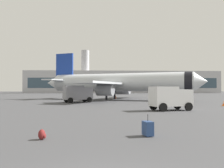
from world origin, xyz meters
name	(u,v)px	position (x,y,z in m)	size (l,w,h in m)	color
airplane_at_gate	(118,83)	(4.13, 45.65, 3.66)	(33.92, 31.16, 10.50)	silver
service_truck	(78,93)	(-3.70, 36.56, 1.61)	(5.28, 4.05, 2.90)	gray
cargo_van	(170,97)	(7.70, 20.63, 1.45)	(4.76, 3.25, 2.60)	white
safety_cone_near	(116,97)	(4.15, 53.94, 0.35)	(0.44, 0.44, 0.71)	#F2590C
safety_cone_mid	(224,103)	(16.97, 26.76, 0.35)	(0.44, 0.44, 0.70)	#F2590C
rolling_suitcase	(148,128)	(2.38, 6.77, 0.39)	(0.53, 0.71, 1.10)	navy
traveller_backpack	(42,135)	(-2.71, 6.24, 0.23)	(0.36, 0.40, 0.48)	maroon
terminal_building	(122,82)	(13.34, 131.04, 6.13)	(106.70, 16.88, 24.01)	#B2B2B7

